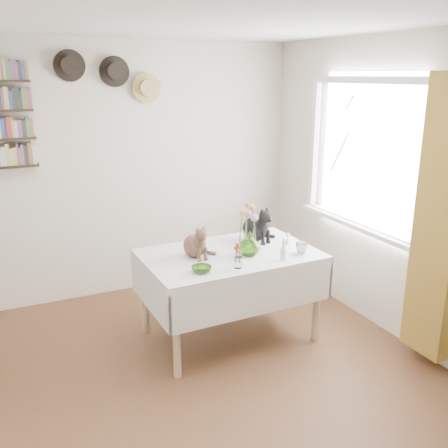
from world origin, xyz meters
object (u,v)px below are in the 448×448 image
tabby_cat (194,240)px  flower_vase (249,244)px  dining_table (230,274)px  black_cat (254,223)px

tabby_cat → flower_vase: bearing=-31.5°
dining_table → tabby_cat: 0.45m
dining_table → tabby_cat: size_ratio=5.03×
dining_table → flower_vase: (0.12, -0.11, 0.28)m
black_cat → flower_vase: 0.38m
dining_table → black_cat: 0.53m
black_cat → flower_vase: bearing=-145.6°
flower_vase → dining_table: bearing=138.3°
black_cat → flower_vase: size_ratio=1.70×
dining_table → black_cat: size_ratio=4.41×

